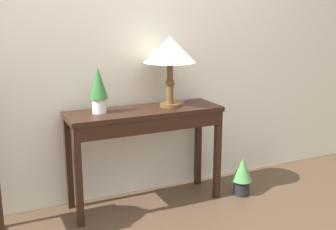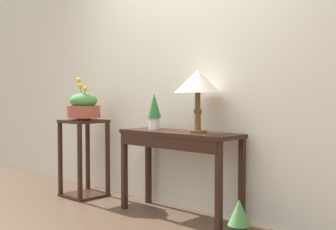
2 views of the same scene
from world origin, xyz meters
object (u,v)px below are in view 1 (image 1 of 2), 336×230
(console_table, at_px, (146,125))
(potted_plant_floor, at_px, (242,175))
(potted_plant_on_console, at_px, (98,88))
(table_lamp, at_px, (170,52))

(console_table, xyz_separation_m, potted_plant_floor, (0.76, -0.17, -0.45))
(console_table, xyz_separation_m, potted_plant_on_console, (-0.33, 0.05, 0.30))
(potted_plant_on_console, xyz_separation_m, potted_plant_floor, (1.09, -0.22, -0.75))
(potted_plant_floor, bearing_deg, potted_plant_on_console, 168.41)
(console_table, bearing_deg, potted_plant_on_console, 171.63)
(console_table, distance_m, table_lamp, 0.57)
(console_table, xyz_separation_m, table_lamp, (0.21, 0.02, 0.53))
(console_table, relative_size, potted_plant_on_console, 3.50)
(table_lamp, bearing_deg, potted_plant_floor, -19.73)
(console_table, relative_size, table_lamp, 2.21)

